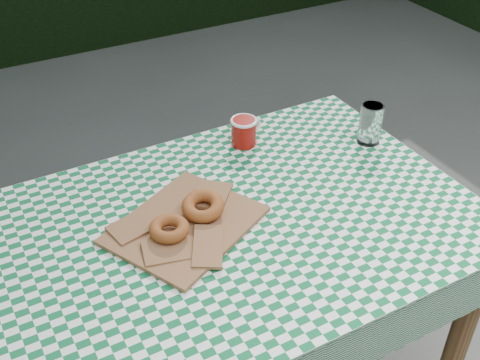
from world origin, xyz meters
name	(u,v)px	position (x,y,z in m)	size (l,w,h in m)	color
table	(231,327)	(-0.13, 0.01, 0.38)	(1.17, 0.78, 0.75)	brown
tablecloth	(230,223)	(-0.13, 0.01, 0.75)	(1.19, 0.80, 0.01)	#0E5C31
paper_bag	(185,224)	(-0.23, 0.04, 0.76)	(0.33, 0.26, 0.02)	olive
bagel_front	(169,229)	(-0.28, 0.02, 0.79)	(0.09, 0.09, 0.03)	brown
bagel_back	(203,206)	(-0.17, 0.05, 0.79)	(0.10, 0.10, 0.03)	brown
coffee_mug	(244,132)	(0.07, 0.30, 0.80)	(0.14, 0.14, 0.08)	#930F09
drinking_glass	(370,124)	(0.39, 0.14, 0.81)	(0.06, 0.06, 0.12)	white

